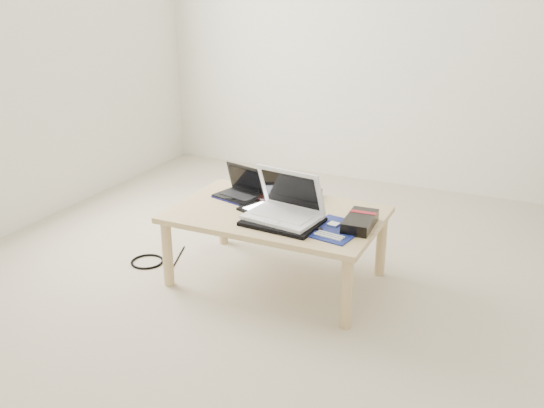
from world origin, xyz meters
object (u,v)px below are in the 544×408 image
at_px(coffee_table, 276,220).
at_px(white_laptop, 285,207).
at_px(netbook, 240,191).
at_px(gpu_box, 360,222).

xyz_separation_m(coffee_table, white_laptop, (0.09, -0.09, 0.12)).
distance_m(coffee_table, netbook, 0.32).
xyz_separation_m(coffee_table, netbook, (-0.28, 0.12, 0.09)).
bearing_deg(white_laptop, coffee_table, 136.02).
xyz_separation_m(netbook, gpu_box, (0.74, -0.13, -0.01)).
height_order(white_laptop, gpu_box, white_laptop).
bearing_deg(white_laptop, netbook, 150.38).
bearing_deg(netbook, gpu_box, -9.87).
distance_m(netbook, gpu_box, 0.75).
height_order(netbook, gpu_box, netbook).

